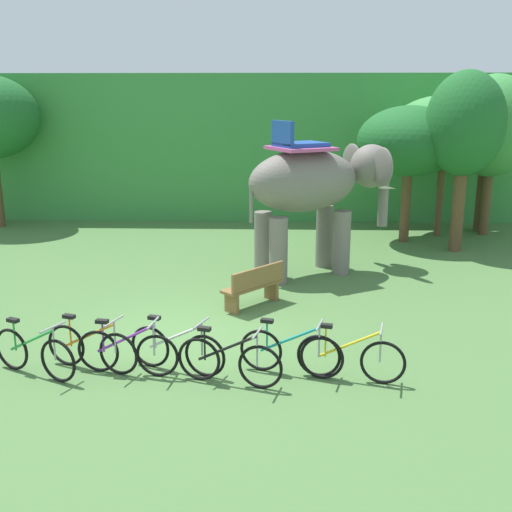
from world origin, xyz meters
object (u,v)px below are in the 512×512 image
object	(u,v)px
tree_far_left	(493,127)
bike_green	(34,353)
bike_purple	(127,352)
wooden_bench	(254,285)
tree_center_right	(488,116)
bike_orange	(92,348)
bike_teal	(291,352)
bike_white	(177,349)
tree_left	(445,132)
tree_right	(410,142)
elephant	(315,186)
tree_center_left	(465,125)
bike_yellow	(350,357)
bike_black	(229,361)

from	to	relation	value
tree_far_left	bike_green	xyz separation A→B (m)	(-10.50, -10.58, -3.02)
bike_purple	wooden_bench	bearing A→B (deg)	59.72
tree_center_right	bike_orange	world-z (taller)	tree_center_right
tree_center_right	tree_far_left	world-z (taller)	tree_far_left
tree_far_left	bike_green	distance (m)	15.21
tree_center_right	bike_teal	distance (m)	13.09
bike_white	tree_left	bearing A→B (deg)	56.45
bike_teal	tree_center_right	bearing A→B (deg)	59.64
tree_right	bike_white	world-z (taller)	tree_right
bike_orange	wooden_bench	world-z (taller)	bike_orange
bike_white	bike_teal	xyz separation A→B (m)	(1.84, -0.05, 0.00)
tree_left	wooden_bench	xyz separation A→B (m)	(-5.58, -6.96, -2.77)
tree_right	tree_far_left	world-z (taller)	tree_far_left
tree_far_left	elephant	size ratio (longest dim) A/B	1.22
bike_orange	bike_teal	size ratio (longest dim) A/B	0.98
tree_center_left	tree_center_right	world-z (taller)	tree_center_left
tree_left	tree_far_left	bearing A→B (deg)	8.67
elephant	bike_orange	xyz separation A→B (m)	(-3.93, -5.79, -1.82)
elephant	bike_green	bearing A→B (deg)	-128.44
tree_left	tree_center_left	size ratio (longest dim) A/B	0.87
bike_green	bike_teal	size ratio (longest dim) A/B	0.95
tree_right	bike_orange	size ratio (longest dim) A/B	2.48
bike_yellow	tree_far_left	bearing A→B (deg)	62.63
bike_green	bike_teal	xyz separation A→B (m)	(4.09, 0.17, 0.00)
bike_white	wooden_bench	distance (m)	3.37
tree_center_left	bike_green	bearing A→B (deg)	-136.91
bike_black	wooden_bench	size ratio (longest dim) A/B	1.20
tree_center_right	bike_teal	world-z (taller)	tree_center_right
tree_right	bike_white	bearing A→B (deg)	-120.57
tree_far_left	bike_white	xyz separation A→B (m)	(-8.24, -10.36, -3.02)
tree_left	bike_green	world-z (taller)	tree_left
bike_purple	bike_white	world-z (taller)	same
tree_center_left	elephant	bearing A→B (deg)	-150.50
tree_far_left	bike_orange	distance (m)	14.46
tree_right	tree_center_right	distance (m)	3.24
bike_teal	bike_yellow	world-z (taller)	same
bike_yellow	bike_orange	bearing A→B (deg)	176.71
tree_left	tree_right	bearing A→B (deg)	-145.84
tree_far_left	bike_black	distance (m)	13.41
elephant	bike_teal	size ratio (longest dim) A/B	2.46
elephant	bike_white	bearing A→B (deg)	-113.58
elephant	tree_left	bearing A→B (deg)	45.93
tree_far_left	bike_black	xyz separation A→B (m)	(-7.37, -10.79, -3.02)
bike_orange	elephant	bearing A→B (deg)	55.82
bike_green	bike_yellow	xyz separation A→B (m)	(5.02, 0.00, 0.00)
tree_center_left	bike_yellow	world-z (taller)	tree_center_left
tree_far_left	bike_teal	size ratio (longest dim) A/B	2.99
bike_black	bike_teal	distance (m)	1.03
bike_yellow	wooden_bench	world-z (taller)	bike_yellow
tree_right	bike_orange	bearing A→B (deg)	-126.59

